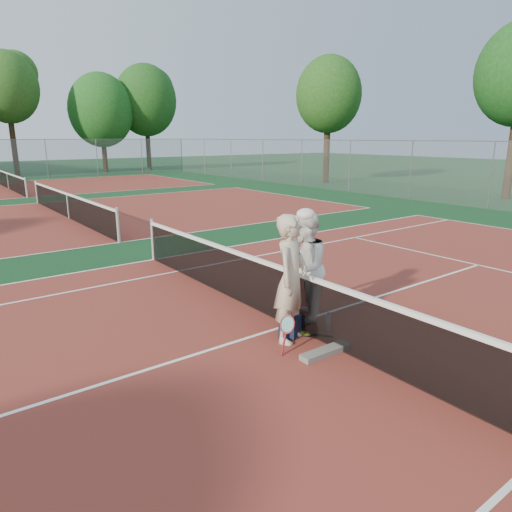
# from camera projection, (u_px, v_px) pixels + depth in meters

# --- Properties ---
(ground) EXTENTS (130.00, 130.00, 0.00)m
(ground) POSITION_uv_depth(u_px,v_px,m) (288.00, 325.00, 7.93)
(ground) COLOR #0E3418
(ground) RESTS_ON ground
(court_main) EXTENTS (23.77, 10.97, 0.01)m
(court_main) POSITION_uv_depth(u_px,v_px,m) (288.00, 325.00, 7.93)
(court_main) COLOR maroon
(court_main) RESTS_ON ground
(court_far_a) EXTENTS (23.77, 10.97, 0.01)m
(court_far_a) POSITION_uv_depth(u_px,v_px,m) (69.00, 218.00, 18.38)
(court_far_a) COLOR maroon
(court_far_a) RESTS_ON ground
(court_far_b) EXTENTS (23.77, 10.97, 0.01)m
(court_far_b) POSITION_uv_depth(u_px,v_px,m) (9.00, 189.00, 28.82)
(court_far_b) COLOR maroon
(court_far_b) RESTS_ON ground
(net_main) EXTENTS (0.10, 10.98, 1.02)m
(net_main) POSITION_uv_depth(u_px,v_px,m) (289.00, 298.00, 7.80)
(net_main) COLOR black
(net_main) RESTS_ON ground
(net_far_a) EXTENTS (0.10, 10.98, 1.02)m
(net_far_a) POSITION_uv_depth(u_px,v_px,m) (68.00, 206.00, 18.25)
(net_far_a) COLOR black
(net_far_a) RESTS_ON ground
(net_far_b) EXTENTS (0.10, 10.98, 1.02)m
(net_far_b) POSITION_uv_depth(u_px,v_px,m) (8.00, 181.00, 28.70)
(net_far_b) COLOR black
(net_far_b) RESTS_ON ground
(fence_right) EXTENTS (0.06, 54.50, 3.00)m
(fence_right) POSITION_uv_depth(u_px,v_px,m) (448.00, 173.00, 22.07)
(fence_right) COLOR slate
(fence_right) RESTS_ON ground
(player_a) EXTENTS (0.89, 0.78, 2.05)m
(player_a) POSITION_uv_depth(u_px,v_px,m) (291.00, 279.00, 7.13)
(player_a) COLOR #C3B297
(player_a) RESTS_ON ground
(player_b) EXTENTS (1.20, 1.17, 1.95)m
(player_b) POSITION_uv_depth(u_px,v_px,m) (304.00, 268.00, 7.91)
(player_b) COLOR white
(player_b) RESTS_ON ground
(racket_red) EXTENTS (0.36, 0.36, 0.56)m
(racket_red) POSITION_uv_depth(u_px,v_px,m) (287.00, 334.00, 6.92)
(racket_red) COLOR maroon
(racket_red) RESTS_ON ground
(racket_black_held) EXTENTS (0.36, 0.36, 0.56)m
(racket_black_held) POSITION_uv_depth(u_px,v_px,m) (310.00, 294.00, 8.67)
(racket_black_held) COLOR black
(racket_black_held) RESTS_ON ground
(racket_spare) EXTENTS (0.58, 0.64, 0.03)m
(racket_spare) POSITION_uv_depth(u_px,v_px,m) (305.00, 333.00, 7.56)
(racket_spare) COLOR black
(racket_spare) RESTS_ON ground
(sports_bag_navy) EXTENTS (0.47, 0.43, 0.31)m
(sports_bag_navy) POSITION_uv_depth(u_px,v_px,m) (290.00, 326.00, 7.50)
(sports_bag_navy) COLOR black
(sports_bag_navy) RESTS_ON ground
(sports_bag_purple) EXTENTS (0.34, 0.31, 0.23)m
(sports_bag_purple) POSITION_uv_depth(u_px,v_px,m) (296.00, 320.00, 7.86)
(sports_bag_purple) COLOR black
(sports_bag_purple) RESTS_ON ground
(net_cover_canvas) EXTENTS (0.88, 0.22, 0.09)m
(net_cover_canvas) POSITION_uv_depth(u_px,v_px,m) (325.00, 352.00, 6.85)
(net_cover_canvas) COLOR #615C57
(net_cover_canvas) RESTS_ON ground
(water_bottle) EXTENTS (0.09, 0.09, 0.30)m
(water_bottle) POSITION_uv_depth(u_px,v_px,m) (328.00, 323.00, 7.65)
(water_bottle) COLOR silver
(water_bottle) RESTS_ON ground
(tree_back_3) EXTENTS (4.96, 4.96, 9.93)m
(tree_back_3) POSITION_uv_depth(u_px,v_px,m) (6.00, 87.00, 36.67)
(tree_back_3) COLOR #382314
(tree_back_3) RESTS_ON ground
(tree_back_4) EXTENTS (5.69, 5.69, 8.79)m
(tree_back_4) POSITION_uv_depth(u_px,v_px,m) (101.00, 110.00, 41.13)
(tree_back_4) COLOR #382314
(tree_back_4) RESTS_ON ground
(tree_back_5) EXTENTS (5.81, 5.81, 9.90)m
(tree_back_5) POSITION_uv_depth(u_px,v_px,m) (146.00, 101.00, 43.47)
(tree_back_5) COLOR #382314
(tree_back_5) RESTS_ON ground
(tree_right_1) EXTENTS (4.46, 4.46, 8.55)m
(tree_right_1) POSITION_uv_depth(u_px,v_px,m) (329.00, 95.00, 31.10)
(tree_right_1) COLOR #382314
(tree_right_1) RESTS_ON ground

